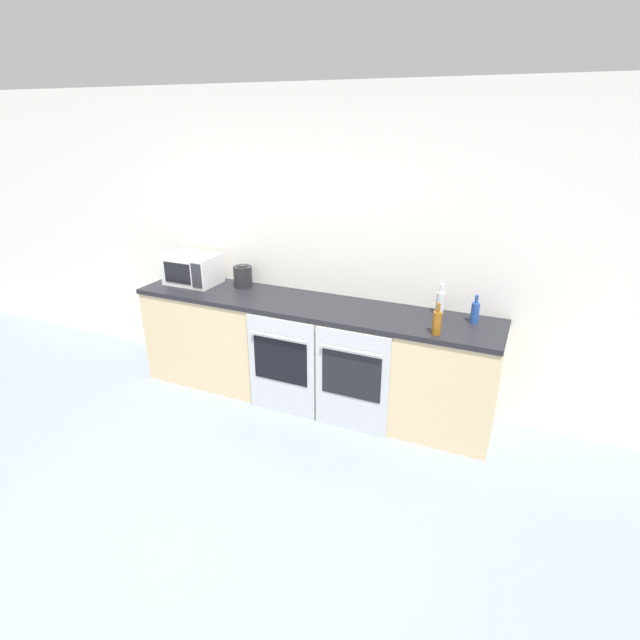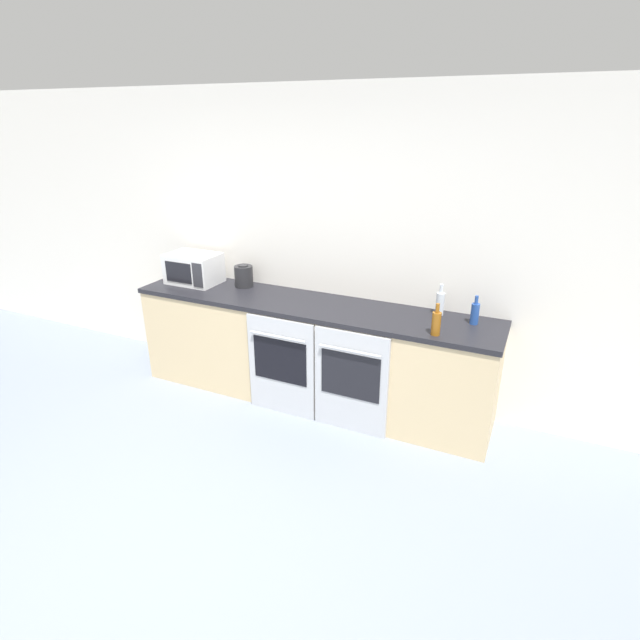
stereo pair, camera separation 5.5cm
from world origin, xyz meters
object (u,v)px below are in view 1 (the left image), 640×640
(bottle_blue, at_px, (475,312))
(bottle_clear, at_px, (440,302))
(bottle_amber, at_px, (437,322))
(kettle, at_px, (243,276))
(microwave, at_px, (193,269))
(oven_right, at_px, (352,382))
(oven_left, at_px, (281,367))

(bottle_blue, xyz_separation_m, bottle_clear, (-0.28, 0.08, 0.01))
(bottle_amber, xyz_separation_m, kettle, (-1.83, 0.36, 0.01))
(microwave, xyz_separation_m, bottle_blue, (2.53, 0.06, -0.05))
(microwave, bearing_deg, bottle_amber, -6.56)
(oven_right, distance_m, kettle, 1.44)
(oven_right, xyz_separation_m, microwave, (-1.72, 0.37, 0.60))
(microwave, xyz_separation_m, kettle, (0.48, 0.09, -0.04))
(bottle_amber, bearing_deg, bottle_blue, 56.19)
(oven_left, distance_m, microwave, 1.32)
(oven_left, relative_size, bottle_blue, 3.86)
(oven_left, distance_m, bottle_amber, 1.34)
(oven_right, xyz_separation_m, bottle_clear, (0.53, 0.51, 0.57))
(bottle_blue, bearing_deg, oven_right, -152.04)
(oven_right, bearing_deg, microwave, 167.82)
(oven_right, xyz_separation_m, kettle, (-1.24, 0.47, 0.57))
(bottle_blue, xyz_separation_m, bottle_amber, (-0.22, -0.32, 0.01))
(oven_left, relative_size, kettle, 4.19)
(microwave, bearing_deg, oven_left, -18.57)
(bottle_clear, bearing_deg, oven_left, -156.19)
(kettle, bearing_deg, bottle_blue, -1.05)
(bottle_amber, bearing_deg, oven_right, -169.87)
(oven_right, bearing_deg, kettle, 159.39)
(bottle_blue, bearing_deg, kettle, 178.95)
(oven_right, height_order, bottle_blue, bottle_blue)
(bottle_clear, relative_size, kettle, 1.22)
(oven_right, height_order, microwave, microwave)
(kettle, bearing_deg, bottle_clear, 1.28)
(oven_left, relative_size, bottle_amber, 3.63)
(bottle_amber, bearing_deg, kettle, 168.86)
(bottle_blue, relative_size, bottle_clear, 0.89)
(bottle_clear, bearing_deg, microwave, -176.59)
(oven_right, xyz_separation_m, bottle_amber, (0.59, 0.11, 0.56))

